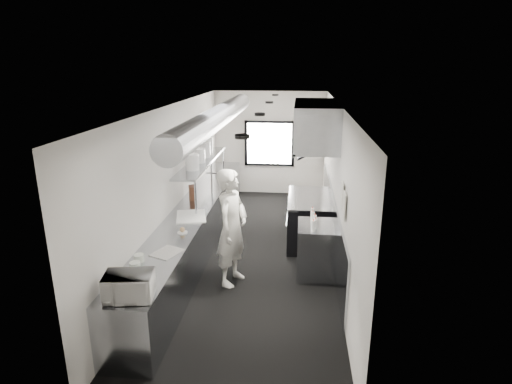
% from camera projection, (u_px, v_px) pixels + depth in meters
% --- Properties ---
extents(floor, '(3.00, 8.00, 0.01)m').
position_uv_depth(floor, '(254.00, 253.00, 8.13)').
color(floor, black).
rests_on(floor, ground).
extents(ceiling, '(3.00, 8.00, 0.01)m').
position_uv_depth(ceiling, '(254.00, 106.00, 7.30)').
color(ceiling, silver).
rests_on(ceiling, wall_back).
extents(wall_back, '(3.00, 0.02, 2.80)m').
position_uv_depth(wall_back, '(269.00, 143.00, 11.52)').
color(wall_back, silver).
rests_on(wall_back, floor).
extents(wall_front, '(3.00, 0.02, 2.80)m').
position_uv_depth(wall_front, '(208.00, 301.00, 3.91)').
color(wall_front, silver).
rests_on(wall_front, floor).
extents(wall_left, '(0.02, 8.00, 2.80)m').
position_uv_depth(wall_left, '(174.00, 181.00, 7.86)').
color(wall_left, silver).
rests_on(wall_left, floor).
extents(wall_right, '(0.02, 8.00, 2.80)m').
position_uv_depth(wall_right, '(337.00, 186.00, 7.57)').
color(wall_right, silver).
rests_on(wall_right, floor).
extents(wall_cladding, '(0.03, 5.50, 1.10)m').
position_uv_depth(wall_cladding, '(332.00, 224.00, 8.11)').
color(wall_cladding, '#9499A1').
rests_on(wall_cladding, wall_right).
extents(hvac_duct, '(0.40, 6.40, 0.40)m').
position_uv_depth(hvac_duct, '(219.00, 117.00, 7.83)').
color(hvac_duct, '#9C9FA4').
rests_on(hvac_duct, ceiling).
extents(service_window, '(1.36, 0.05, 1.25)m').
position_uv_depth(service_window, '(269.00, 144.00, 11.49)').
color(service_window, white).
rests_on(service_window, wall_back).
extents(exhaust_hood, '(0.81, 2.20, 0.88)m').
position_uv_depth(exhaust_hood, '(315.00, 125.00, 7.98)').
color(exhaust_hood, '#9499A1').
rests_on(exhaust_hood, ceiling).
extents(prep_counter, '(0.70, 6.00, 0.90)m').
position_uv_depth(prep_counter, '(188.00, 240.00, 7.63)').
color(prep_counter, '#9499A1').
rests_on(prep_counter, floor).
extents(pass_shelf, '(0.45, 3.00, 0.68)m').
position_uv_depth(pass_shelf, '(202.00, 162.00, 8.74)').
color(pass_shelf, '#9499A1').
rests_on(pass_shelf, prep_counter).
extents(range, '(0.88, 1.60, 0.94)m').
position_uv_depth(range, '(308.00, 219.00, 8.55)').
color(range, black).
rests_on(range, floor).
extents(bottle_station, '(0.65, 0.80, 0.90)m').
position_uv_depth(bottle_station, '(316.00, 250.00, 7.22)').
color(bottle_station, '#9499A1').
rests_on(bottle_station, floor).
extents(far_work_table, '(0.70, 1.20, 0.90)m').
position_uv_depth(far_work_table, '(224.00, 184.00, 11.15)').
color(far_work_table, '#9499A1').
rests_on(far_work_table, floor).
extents(notice_sheet_a, '(0.02, 0.28, 0.38)m').
position_uv_depth(notice_sheet_a, '(342.00, 195.00, 6.37)').
color(notice_sheet_a, beige).
rests_on(notice_sheet_a, wall_right).
extents(notice_sheet_b, '(0.02, 0.28, 0.38)m').
position_uv_depth(notice_sheet_b, '(344.00, 206.00, 6.05)').
color(notice_sheet_b, beige).
rests_on(notice_sheet_b, wall_right).
extents(line_cook, '(0.66, 0.81, 1.93)m').
position_uv_depth(line_cook, '(232.00, 228.00, 6.80)').
color(line_cook, silver).
rests_on(line_cook, floor).
extents(microwave, '(0.57, 0.47, 0.31)m').
position_uv_depth(microwave, '(129.00, 286.00, 4.85)').
color(microwave, silver).
rests_on(microwave, prep_counter).
extents(deli_tub_a, '(0.16, 0.16, 0.10)m').
position_uv_depth(deli_tub_a, '(135.00, 266.00, 5.56)').
color(deli_tub_a, silver).
rests_on(deli_tub_a, prep_counter).
extents(deli_tub_b, '(0.17, 0.17, 0.10)m').
position_uv_depth(deli_tub_b, '(139.00, 258.00, 5.78)').
color(deli_tub_b, silver).
rests_on(deli_tub_b, prep_counter).
extents(newspaper, '(0.47, 0.51, 0.01)m').
position_uv_depth(newspaper, '(167.00, 252.00, 6.06)').
color(newspaper, beige).
rests_on(newspaper, prep_counter).
extents(small_plate, '(0.20, 0.20, 0.01)m').
position_uv_depth(small_plate, '(183.00, 232.00, 6.76)').
color(small_plate, white).
rests_on(small_plate, prep_counter).
extents(pastry, '(0.08, 0.08, 0.08)m').
position_uv_depth(pastry, '(182.00, 230.00, 6.75)').
color(pastry, tan).
rests_on(pastry, small_plate).
extents(cutting_board, '(0.65, 0.77, 0.02)m').
position_uv_depth(cutting_board, '(191.00, 216.00, 7.46)').
color(cutting_board, silver).
rests_on(cutting_board, prep_counter).
extents(knife_block, '(0.19, 0.27, 0.27)m').
position_uv_depth(knife_block, '(192.00, 193.00, 8.40)').
color(knife_block, '#532E1D').
rests_on(knife_block, prep_counter).
extents(plate_stack_a, '(0.30, 0.30, 0.30)m').
position_uv_depth(plate_stack_a, '(192.00, 162.00, 7.94)').
color(plate_stack_a, white).
rests_on(plate_stack_a, pass_shelf).
extents(plate_stack_b, '(0.25, 0.25, 0.28)m').
position_uv_depth(plate_stack_b, '(200.00, 156.00, 8.53)').
color(plate_stack_b, white).
rests_on(plate_stack_b, pass_shelf).
extents(plate_stack_c, '(0.25, 0.25, 0.33)m').
position_uv_depth(plate_stack_c, '(205.00, 149.00, 9.01)').
color(plate_stack_c, white).
rests_on(plate_stack_c, pass_shelf).
extents(plate_stack_d, '(0.32, 0.32, 0.38)m').
position_uv_depth(plate_stack_d, '(207.00, 146.00, 9.27)').
color(plate_stack_d, white).
rests_on(plate_stack_d, pass_shelf).
extents(squeeze_bottle_a, '(0.08, 0.08, 0.19)m').
position_uv_depth(squeeze_bottle_a, '(313.00, 226.00, 6.80)').
color(squeeze_bottle_a, silver).
rests_on(squeeze_bottle_a, bottle_station).
extents(squeeze_bottle_b, '(0.07, 0.07, 0.18)m').
position_uv_depth(squeeze_bottle_b, '(315.00, 224.00, 6.91)').
color(squeeze_bottle_b, silver).
rests_on(squeeze_bottle_b, bottle_station).
extents(squeeze_bottle_c, '(0.06, 0.06, 0.16)m').
position_uv_depth(squeeze_bottle_c, '(315.00, 220.00, 7.11)').
color(squeeze_bottle_c, silver).
rests_on(squeeze_bottle_c, bottle_station).
extents(squeeze_bottle_d, '(0.08, 0.08, 0.19)m').
position_uv_depth(squeeze_bottle_d, '(313.00, 217.00, 7.18)').
color(squeeze_bottle_d, silver).
rests_on(squeeze_bottle_d, bottle_station).
extents(squeeze_bottle_e, '(0.08, 0.08, 0.18)m').
position_uv_depth(squeeze_bottle_e, '(312.00, 213.00, 7.40)').
color(squeeze_bottle_e, silver).
rests_on(squeeze_bottle_e, bottle_station).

